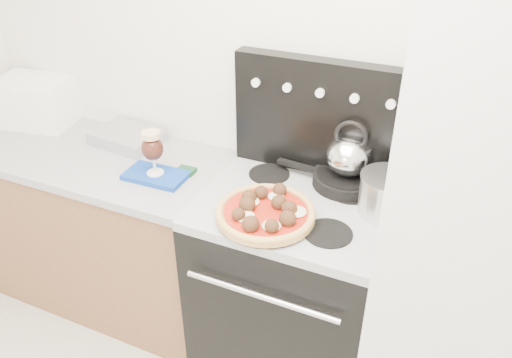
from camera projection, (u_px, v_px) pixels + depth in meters
The scene contains 16 objects.
room_shell at pixel (141, 269), 1.17m from camera, with size 3.52×3.01×2.52m.
base_cabinet at pixel (100, 228), 2.66m from camera, with size 1.45×0.60×0.86m, color brown.
countertop at pixel (84, 154), 2.43m from camera, with size 1.48×0.63×0.04m, color #A3A3A7.
stove_body at pixel (292, 289), 2.25m from camera, with size 0.76×0.65×0.88m, color black.
cooktop at pixel (296, 206), 2.01m from camera, with size 0.76×0.65×0.04m, color #ADADB2.
backguard at pixel (321, 118), 2.09m from camera, with size 0.76×0.08×0.50m, color black.
fridge at pixel (484, 244), 1.72m from camera, with size 0.64×0.68×1.90m, color silver.
toaster_oven at pixel (36, 101), 2.63m from camera, with size 0.38×0.28×0.24m, color white.
foil_sheet at pixel (128, 137), 2.46m from camera, with size 0.32×0.24×0.06m, color silver.
oven_mitt at pixel (156, 176), 2.19m from camera, with size 0.27×0.16×0.02m, color #123D9F.
beer_glass at pixel (153, 153), 2.13m from camera, with size 0.09×0.09×0.20m, color #361810, non-canonical shape.
pizza_pan at pixel (265, 218), 1.90m from camera, with size 0.36×0.36×0.01m, color black.
pizza at pixel (266, 211), 1.88m from camera, with size 0.38×0.38×0.05m, color #E7AF69, non-canonical shape.
skillet at pixel (346, 179), 2.10m from camera, with size 0.28×0.28×0.05m, color #242424.
tea_kettle at pixel (349, 153), 2.03m from camera, with size 0.19×0.19×0.20m, color silver, non-canonical shape.
stock_pot at pixel (387, 196), 1.90m from camera, with size 0.21×0.21×0.15m, color silver.
Camera 1 is at (0.61, -0.41, 2.04)m, focal length 35.00 mm.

